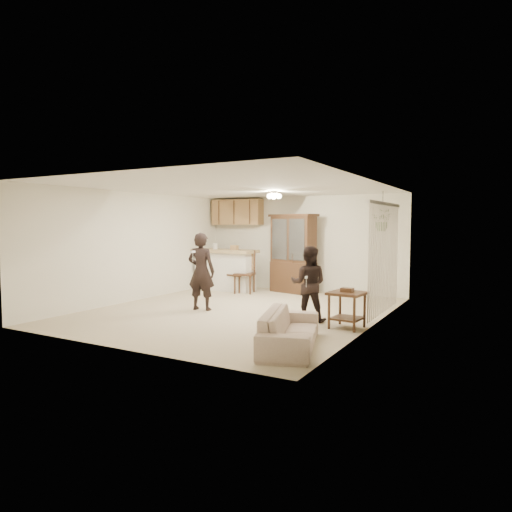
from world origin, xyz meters
The scene contains 23 objects.
floor centered at (0.00, 0.00, 0.00)m, with size 6.50×6.50×0.00m, color beige.
ceiling centered at (0.00, 0.00, 2.50)m, with size 5.50×6.50×0.02m, color silver.
wall_back centered at (0.00, 3.25, 1.25)m, with size 5.50×0.02×2.50m, color silver.
wall_front centered at (0.00, -3.25, 1.25)m, with size 5.50×0.02×2.50m, color silver.
wall_left centered at (-2.75, 0.00, 1.25)m, with size 0.02×6.50×2.50m, color silver.
wall_right centered at (2.75, 0.00, 1.25)m, with size 0.02×6.50×2.50m, color silver.
breakfast_bar centered at (-1.85, 2.35, 0.50)m, with size 1.60×0.55×1.00m, color white.
bar_top centered at (-1.85, 2.35, 1.05)m, with size 1.75×0.70×0.08m, color tan.
upper_cabinets centered at (-1.90, 3.07, 2.10)m, with size 1.50×0.34×0.70m, color #9D7844.
vertical_blinds centered at (2.71, 0.90, 1.10)m, with size 0.06×2.30×2.10m, color silver, non-canonical shape.
ceiling_fixture centered at (0.20, 1.20, 2.40)m, with size 0.36×0.36×0.20m, color #FAE4BC, non-canonical shape.
hanging_plant centered at (2.30, 2.40, 1.85)m, with size 0.43×0.37×0.48m, color #305020.
plant_cord centered at (2.30, 2.40, 2.17)m, with size 0.01×0.01×0.65m, color black.
sofa centered at (2.08, -2.01, 0.37)m, with size 1.87×0.73×0.73m, color beige.
adult centered at (-0.72, -0.28, 0.90)m, with size 0.66×0.43×1.80m, color black.
child centered at (1.62, -0.22, 0.68)m, with size 0.66×0.51×1.35m, color black.
china_hutch centered at (-0.07, 2.83, 1.00)m, with size 1.36×0.78×2.02m.
side_table centered at (2.41, -0.42, 0.32)m, with size 0.62×0.62×0.69m.
chair_bar centered at (-1.13, 2.15, 0.31)m, with size 0.60×0.60×1.10m.
chair_hutch_left centered at (-1.36, 2.25, 0.28)m, with size 0.52×0.52×1.01m.
chair_hutch_right centered at (0.04, 2.88, 0.29)m, with size 0.65×0.65×1.04m.
controller_adult centered at (-0.66, -0.65, 1.22)m, with size 0.04×0.14×0.04m, color white.
controller_child centered at (1.71, -0.52, 0.84)m, with size 0.04×0.12×0.04m, color white.
Camera 1 is at (4.79, -7.86, 1.77)m, focal length 32.00 mm.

